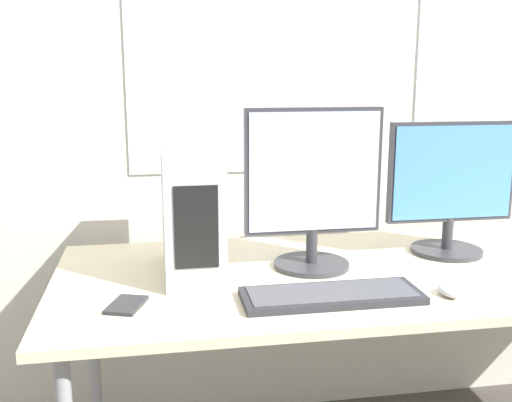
{
  "coord_description": "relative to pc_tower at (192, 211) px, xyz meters",
  "views": [
    {
      "loc": [
        -0.86,
        -1.28,
        1.37
      ],
      "look_at": [
        -0.56,
        0.42,
        1.0
      ],
      "focal_mm": 42.0,
      "sensor_mm": 36.0,
      "label": 1
    }
  ],
  "objects": [
    {
      "name": "mouse",
      "position": [
        0.68,
        -0.32,
        -0.18
      ],
      "size": [
        0.05,
        0.09,
        0.03
      ],
      "color": "#B2B2B7",
      "rests_on": "desk"
    },
    {
      "name": "desk",
      "position": [
        0.75,
        -0.06,
        -0.24
      ],
      "size": [
        2.34,
        0.83,
        0.77
      ],
      "color": "beige",
      "rests_on": "ground_plane"
    },
    {
      "name": "wall_back",
      "position": [
        0.75,
        0.48,
        0.39
      ],
      "size": [
        8.0,
        0.07,
        2.7
      ],
      "color": "beige",
      "rests_on": "ground_plane"
    },
    {
      "name": "cell_phone",
      "position": [
        -0.19,
        -0.25,
        -0.19
      ],
      "size": [
        0.12,
        0.15,
        0.01
      ],
      "rotation": [
        0.0,
        0.0,
        -0.34
      ],
      "color": "#232328",
      "rests_on": "desk"
    },
    {
      "name": "monitor_main",
      "position": [
        0.37,
        -0.01,
        0.07
      ],
      "size": [
        0.43,
        0.24,
        0.5
      ],
      "color": "#333338",
      "rests_on": "desk"
    },
    {
      "name": "monitor_right_near",
      "position": [
        0.87,
        0.05,
        0.04
      ],
      "size": [
        0.44,
        0.24,
        0.45
      ],
      "color": "#333338",
      "rests_on": "desk"
    },
    {
      "name": "keyboard",
      "position": [
        0.35,
        -0.29,
        -0.18
      ],
      "size": [
        0.49,
        0.17,
        0.02
      ],
      "color": "#28282D",
      "rests_on": "desk"
    },
    {
      "name": "pc_tower",
      "position": [
        0.0,
        0.0,
        0.0
      ],
      "size": [
        0.17,
        0.39,
        0.38
      ],
      "color": "silver",
      "rests_on": "desk"
    }
  ]
}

